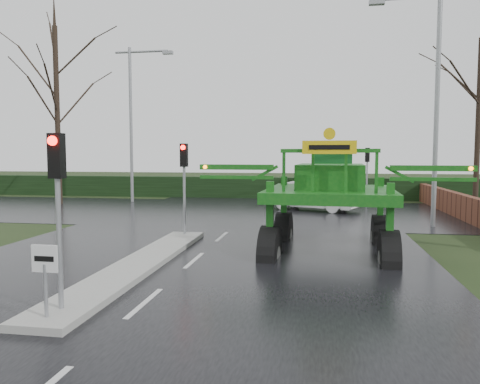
% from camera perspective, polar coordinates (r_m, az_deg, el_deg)
% --- Properties ---
extents(ground, '(140.00, 140.00, 0.00)m').
position_cam_1_polar(ground, '(10.27, -11.55, -13.21)').
color(ground, black).
rests_on(ground, ground).
extents(road_main, '(14.00, 80.00, 0.02)m').
position_cam_1_polar(road_main, '(19.70, -1.07, -4.52)').
color(road_main, black).
rests_on(road_main, ground).
extents(road_cross, '(80.00, 12.00, 0.02)m').
position_cam_1_polar(road_cross, '(25.56, 1.38, -2.41)').
color(road_cross, black).
rests_on(road_cross, ground).
extents(median_island, '(1.20, 10.00, 0.16)m').
position_cam_1_polar(median_island, '(13.40, -12.17, -8.62)').
color(median_island, gray).
rests_on(median_island, ground).
extents(hedge_row, '(44.00, 0.90, 1.50)m').
position_cam_1_polar(hedge_row, '(33.40, 3.31, 0.51)').
color(hedge_row, black).
rests_on(hedge_row, ground).
extents(brick_wall, '(0.40, 20.00, 1.20)m').
position_cam_1_polar(brick_wall, '(26.19, 24.78, -1.36)').
color(brick_wall, '#592D1E').
rests_on(brick_wall, ground).
extents(keep_left_sign, '(0.50, 0.07, 1.35)m').
position_cam_1_polar(keep_left_sign, '(9.26, -22.68, -8.66)').
color(keep_left_sign, gray).
rests_on(keep_left_sign, ground).
extents(traffic_signal_near, '(0.26, 0.33, 3.52)m').
position_cam_1_polar(traffic_signal_near, '(9.46, -21.39, 1.03)').
color(traffic_signal_near, gray).
rests_on(traffic_signal_near, ground).
extents(traffic_signal_mid, '(0.26, 0.33, 3.52)m').
position_cam_1_polar(traffic_signal_mid, '(17.31, -6.84, 2.79)').
color(traffic_signal_mid, gray).
rests_on(traffic_signal_mid, ground).
extents(traffic_signal_far, '(0.26, 0.33, 3.52)m').
position_cam_1_polar(traffic_signal_far, '(29.28, 15.24, 3.39)').
color(traffic_signal_far, gray).
rests_on(traffic_signal_far, ground).
extents(street_light_right, '(3.85, 0.30, 10.00)m').
position_cam_1_polar(street_light_right, '(21.82, 22.14, 11.81)').
color(street_light_right, gray).
rests_on(street_light_right, ground).
extents(street_light_left_far, '(3.85, 0.30, 10.00)m').
position_cam_1_polar(street_light_left_far, '(31.53, -12.66, 9.70)').
color(street_light_left_far, gray).
rests_on(street_light_left_far, ground).
extents(tree_left_far, '(7.70, 7.70, 13.26)m').
position_cam_1_polar(tree_left_far, '(31.77, -21.46, 11.56)').
color(tree_left_far, black).
rests_on(tree_left_far, ground).
extents(tree_right_far, '(7.00, 7.00, 12.05)m').
position_cam_1_polar(tree_right_far, '(31.75, 27.15, 10.19)').
color(tree_right_far, black).
rests_on(tree_right_far, ground).
extents(crop_sprayer, '(8.69, 5.60, 4.86)m').
position_cam_1_polar(crop_sprayer, '(14.33, 3.84, 1.27)').
color(crop_sprayer, black).
rests_on(crop_sprayer, ground).
extents(white_sedan, '(5.28, 3.45, 1.64)m').
position_cam_1_polar(white_sedan, '(26.41, 8.88, -2.25)').
color(white_sedan, white).
rests_on(white_sedan, ground).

